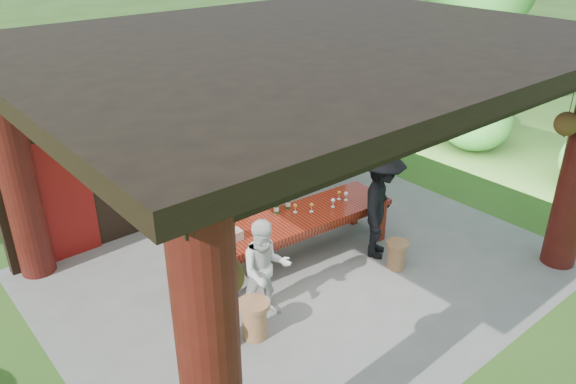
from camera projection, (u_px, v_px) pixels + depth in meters
ground at (305, 268)px, 8.62m from camera, size 90.00×90.00×0.00m
pavilion at (286, 130)px, 7.97m from camera, size 7.50×6.00×3.60m
wine_shelf at (235, 146)px, 10.07m from camera, size 2.61×0.40×2.30m
tasting_table at (291, 225)px, 8.54m from camera, size 3.45×1.14×0.75m
stool_near_left at (254, 318)px, 7.10m from camera, size 0.40×0.40×0.53m
stool_near_right at (397, 254)px, 8.53m from camera, size 0.34×0.34×0.45m
stool_far_left at (215, 336)px, 6.87m from camera, size 0.33×0.33×0.44m
host at (259, 194)px, 8.80m from camera, size 0.74×0.54×1.88m
guest_woman at (265, 270)px, 7.31m from camera, size 0.85×0.77×1.43m
guest_man at (381, 205)px, 8.59m from camera, size 1.32×1.18×1.77m
table_bottles at (280, 202)px, 8.63m from camera, size 0.32×0.14×0.31m
table_glasses at (325, 202)px, 8.82m from camera, size 0.97×0.31×0.15m
napkin_basket at (233, 235)px, 7.89m from camera, size 0.27×0.20×0.14m
shrubs at (371, 171)px, 10.53m from camera, size 15.01×9.94×1.36m
trees at (398, 6)px, 10.43m from camera, size 20.91×10.52×4.80m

